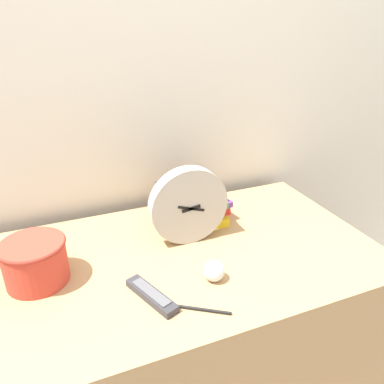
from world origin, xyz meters
TOP-DOWN VIEW (x-y plane):
  - wall_back at (0.00, 0.77)m, footprint 6.00×0.04m
  - desk at (0.00, 0.35)m, footprint 1.26×0.70m
  - desk_clock at (0.07, 0.42)m, footprint 0.25×0.05m
  - book_stack at (0.14, 0.54)m, footprint 0.25×0.21m
  - basket at (-0.40, 0.38)m, footprint 0.18×0.18m
  - tv_remote at (-0.13, 0.19)m, footprint 0.10×0.18m
  - crumpled_paper_ball at (0.06, 0.20)m, footprint 0.06×0.06m
  - pen at (-0.02, 0.10)m, footprint 0.12×0.08m

SIDE VIEW (x-z plane):
  - desk at x=0.00m, z-range 0.00..0.74m
  - pen at x=-0.02m, z-range 0.74..0.75m
  - tv_remote at x=-0.13m, z-range 0.74..0.76m
  - crumpled_paper_ball at x=0.06m, z-range 0.74..0.80m
  - book_stack at x=0.14m, z-range 0.74..0.87m
  - basket at x=-0.40m, z-range 0.75..0.87m
  - desk_clock at x=0.07m, z-range 0.74..1.00m
  - wall_back at x=0.00m, z-range 0.00..2.40m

